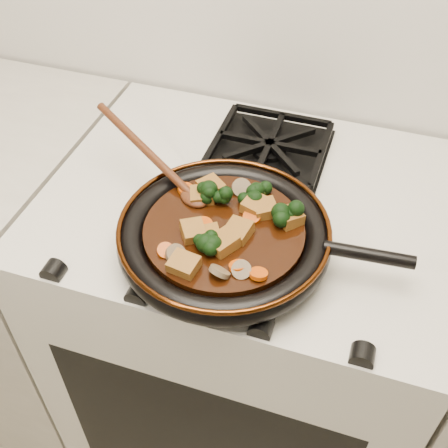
% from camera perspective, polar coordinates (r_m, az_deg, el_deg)
% --- Properties ---
extents(stove, '(0.76, 0.60, 0.90)m').
position_cam_1_polar(stove, '(1.39, 2.01, -11.04)').
color(stove, beige).
rests_on(stove, ground).
extents(burner_grate_front, '(0.23, 0.23, 0.03)m').
position_cam_1_polar(burner_grate_front, '(0.94, 0.25, -2.00)').
color(burner_grate_front, black).
rests_on(burner_grate_front, stove).
extents(burner_grate_back, '(0.23, 0.23, 0.03)m').
position_cam_1_polar(burner_grate_back, '(1.15, 4.64, 7.79)').
color(burner_grate_back, black).
rests_on(burner_grate_back, stove).
extents(skillet, '(0.48, 0.35, 0.05)m').
position_cam_1_polar(skillet, '(0.92, 0.13, -1.18)').
color(skillet, black).
rests_on(skillet, burner_grate_front).
extents(braising_sauce, '(0.26, 0.26, 0.02)m').
position_cam_1_polar(braising_sauce, '(0.91, -0.00, -0.93)').
color(braising_sauce, black).
rests_on(braising_sauce, skillet).
extents(tofu_cube_0, '(0.06, 0.06, 0.03)m').
position_cam_1_polar(tofu_cube_0, '(0.96, -1.30, 3.67)').
color(tofu_cube_0, brown).
rests_on(tofu_cube_0, braising_sauce).
extents(tofu_cube_1, '(0.05, 0.05, 0.02)m').
position_cam_1_polar(tofu_cube_1, '(0.89, -1.41, -1.11)').
color(tofu_cube_1, brown).
rests_on(tofu_cube_1, braising_sauce).
extents(tofu_cube_2, '(0.05, 0.04, 0.03)m').
position_cam_1_polar(tofu_cube_2, '(0.84, -4.09, -4.19)').
color(tofu_cube_2, brown).
rests_on(tofu_cube_2, braising_sauce).
extents(tofu_cube_3, '(0.06, 0.06, 0.03)m').
position_cam_1_polar(tofu_cube_3, '(0.87, -0.11, -1.99)').
color(tofu_cube_3, brown).
rests_on(tofu_cube_3, braising_sauce).
extents(tofu_cube_4, '(0.05, 0.06, 0.03)m').
position_cam_1_polar(tofu_cube_4, '(0.92, 6.64, 0.69)').
color(tofu_cube_4, brown).
rests_on(tofu_cube_4, braising_sauce).
extents(tofu_cube_5, '(0.05, 0.05, 0.03)m').
position_cam_1_polar(tofu_cube_5, '(0.93, 4.18, 1.52)').
color(tofu_cube_5, brown).
rests_on(tofu_cube_5, braising_sauce).
extents(tofu_cube_6, '(0.05, 0.05, 0.03)m').
position_cam_1_polar(tofu_cube_6, '(0.95, -2.23, 2.89)').
color(tofu_cube_6, brown).
rests_on(tofu_cube_6, braising_sauce).
extents(tofu_cube_7, '(0.05, 0.05, 0.03)m').
position_cam_1_polar(tofu_cube_7, '(0.89, 1.46, -0.74)').
color(tofu_cube_7, brown).
rests_on(tofu_cube_7, braising_sauce).
extents(tofu_cube_8, '(0.05, 0.05, 0.03)m').
position_cam_1_polar(tofu_cube_8, '(0.93, 3.25, 1.84)').
color(tofu_cube_8, brown).
rests_on(tofu_cube_8, braising_sauce).
extents(tofu_cube_9, '(0.05, 0.05, 0.03)m').
position_cam_1_polar(tofu_cube_9, '(0.89, -3.15, -0.78)').
color(tofu_cube_9, brown).
rests_on(tofu_cube_9, braising_sauce).
extents(broccoli_floret_0, '(0.09, 0.09, 0.07)m').
position_cam_1_polar(broccoli_floret_0, '(0.91, 6.55, 0.77)').
color(broccoli_floret_0, black).
rests_on(broccoli_floret_0, braising_sauce).
extents(broccoli_floret_1, '(0.08, 0.08, 0.06)m').
position_cam_1_polar(broccoli_floret_1, '(0.94, 2.63, 2.13)').
color(broccoli_floret_1, black).
rests_on(broccoli_floret_1, braising_sauce).
extents(broccoli_floret_2, '(0.07, 0.06, 0.06)m').
position_cam_1_polar(broccoli_floret_2, '(0.95, -0.20, 2.95)').
color(broccoli_floret_2, black).
rests_on(broccoli_floret_2, braising_sauce).
extents(broccoli_floret_3, '(0.07, 0.07, 0.07)m').
position_cam_1_polar(broccoli_floret_3, '(0.96, 3.89, 3.22)').
color(broccoli_floret_3, black).
rests_on(broccoli_floret_3, braising_sauce).
extents(broccoli_floret_4, '(0.07, 0.07, 0.06)m').
position_cam_1_polar(broccoli_floret_4, '(0.87, -1.71, -1.99)').
color(broccoli_floret_4, black).
rests_on(broccoli_floret_4, braising_sauce).
extents(broccoli_floret_5, '(0.08, 0.08, 0.07)m').
position_cam_1_polar(broccoli_floret_5, '(0.95, -2.17, 3.01)').
color(broccoli_floret_5, black).
rests_on(broccoli_floret_5, braising_sauce).
extents(carrot_coin_0, '(0.03, 0.03, 0.01)m').
position_cam_1_polar(carrot_coin_0, '(0.84, 3.53, -5.08)').
color(carrot_coin_0, '#C34305').
rests_on(carrot_coin_0, braising_sauce).
extents(carrot_coin_1, '(0.03, 0.03, 0.01)m').
position_cam_1_polar(carrot_coin_1, '(0.91, -2.04, -0.02)').
color(carrot_coin_1, '#C34305').
rests_on(carrot_coin_1, braising_sauce).
extents(carrot_coin_2, '(0.03, 0.03, 0.02)m').
position_cam_1_polar(carrot_coin_2, '(0.92, 2.88, 0.76)').
color(carrot_coin_2, '#C34305').
rests_on(carrot_coin_2, braising_sauce).
extents(carrot_coin_3, '(0.03, 0.03, 0.02)m').
position_cam_1_polar(carrot_coin_3, '(0.87, -5.96, -2.71)').
color(carrot_coin_3, '#C34305').
rests_on(carrot_coin_3, braising_sauce).
extents(carrot_coin_4, '(0.03, 0.03, 0.01)m').
position_cam_1_polar(carrot_coin_4, '(0.97, -3.86, 3.52)').
color(carrot_coin_4, '#C34305').
rests_on(carrot_coin_4, braising_sauce).
extents(carrot_coin_5, '(0.03, 0.03, 0.02)m').
position_cam_1_polar(carrot_coin_5, '(0.85, 1.45, -4.29)').
color(carrot_coin_5, '#C34305').
rests_on(carrot_coin_5, braising_sauce).
extents(mushroom_slice_0, '(0.05, 0.05, 0.03)m').
position_cam_1_polar(mushroom_slice_0, '(0.97, 1.78, 3.66)').
color(mushroom_slice_0, brown).
rests_on(mushroom_slice_0, braising_sauce).
extents(mushroom_slice_1, '(0.04, 0.04, 0.03)m').
position_cam_1_polar(mushroom_slice_1, '(0.86, -4.93, -3.08)').
color(mushroom_slice_1, brown).
rests_on(mushroom_slice_1, braising_sauce).
extents(mushroom_slice_2, '(0.04, 0.04, 0.02)m').
position_cam_1_polar(mushroom_slice_2, '(0.84, 1.78, -4.67)').
color(mushroom_slice_2, brown).
rests_on(mushroom_slice_2, braising_sauce).
extents(mushroom_slice_3, '(0.04, 0.04, 0.03)m').
position_cam_1_polar(mushroom_slice_3, '(0.84, -0.45, -4.85)').
color(mushroom_slice_3, brown).
rests_on(mushroom_slice_3, braising_sauce).
extents(wooden_spoon, '(0.16, 0.10, 0.27)m').
position_cam_1_polar(wooden_spoon, '(0.99, -6.09, 5.65)').
color(wooden_spoon, '#4B2210').
rests_on(wooden_spoon, braising_sauce).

